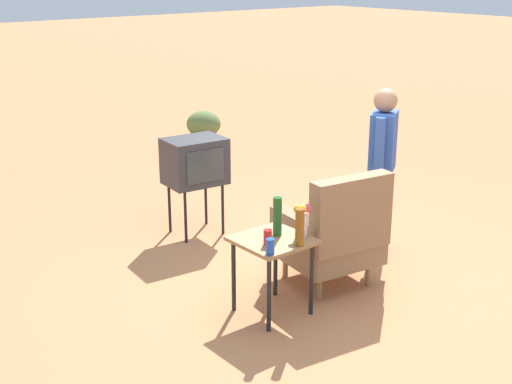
# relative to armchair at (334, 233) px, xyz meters

# --- Properties ---
(ground_plane) EXTENTS (60.00, 60.00, 0.00)m
(ground_plane) POSITION_rel_armchair_xyz_m (-0.10, -0.05, -0.50)
(ground_plane) COLOR #C17A4C
(armchair) EXTENTS (0.87, 0.88, 1.06)m
(armchair) POSITION_rel_armchair_xyz_m (0.00, 0.00, 0.00)
(armchair) COLOR #937047
(armchair) RESTS_ON ground
(side_table) EXTENTS (0.56, 0.56, 0.65)m
(side_table) POSITION_rel_armchair_xyz_m (0.75, 0.05, 0.05)
(side_table) COLOR black
(side_table) RESTS_ON ground
(tv_on_stand) EXTENTS (0.64, 0.50, 1.03)m
(tv_on_stand) POSITION_rel_armchair_xyz_m (0.22, -1.82, 0.28)
(tv_on_stand) COLOR black
(tv_on_stand) RESTS_ON ground
(person_standing) EXTENTS (0.49, 0.38, 1.64)m
(person_standing) POSITION_rel_armchair_xyz_m (-0.84, -0.23, 0.44)
(person_standing) COLOR #2D3347
(person_standing) RESTS_ON ground
(bottle_tall_amber) EXTENTS (0.07, 0.07, 0.30)m
(bottle_tall_amber) POSITION_rel_armchair_xyz_m (0.68, 0.29, 0.30)
(bottle_tall_amber) COLOR brown
(bottle_tall_amber) RESTS_ON side_table
(soda_can_blue) EXTENTS (0.07, 0.07, 0.12)m
(soda_can_blue) POSITION_rel_armchair_xyz_m (0.96, 0.28, 0.21)
(soda_can_blue) COLOR blue
(soda_can_blue) RESTS_ON side_table
(bottle_wine_green) EXTENTS (0.07, 0.07, 0.32)m
(bottle_wine_green) POSITION_rel_armchair_xyz_m (0.67, 0.01, 0.31)
(bottle_wine_green) COLOR #1E5623
(bottle_wine_green) RESTS_ON side_table
(soda_can_red) EXTENTS (0.07, 0.07, 0.12)m
(soda_can_red) POSITION_rel_armchair_xyz_m (0.86, 0.12, 0.21)
(soda_can_red) COLOR red
(soda_can_red) RESTS_ON side_table
(flower_vase) EXTENTS (0.15, 0.10, 0.27)m
(flower_vase) POSITION_rel_armchair_xyz_m (0.53, 0.15, 0.30)
(flower_vase) COLOR silver
(flower_vase) RESTS_ON side_table
(shrub_lone) EXTENTS (0.56, 0.56, 0.43)m
(shrub_lone) POSITION_rel_armchair_xyz_m (-2.32, -5.33, -0.28)
(shrub_lone) COLOR olive
(shrub_lone) RESTS_ON ground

